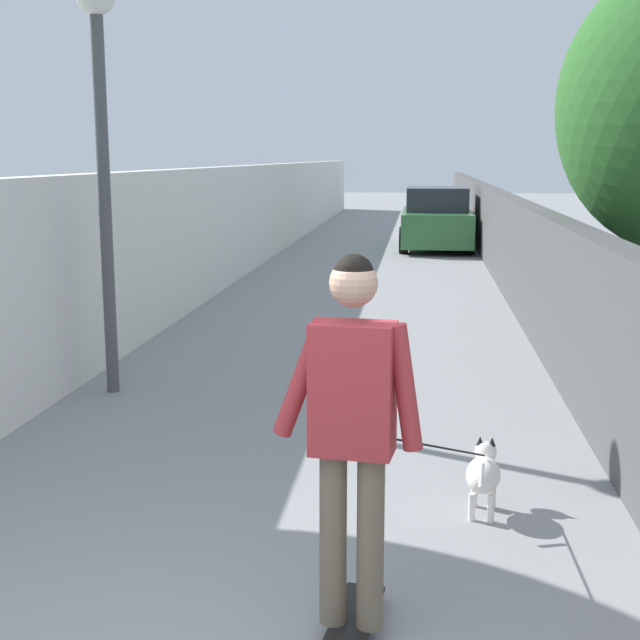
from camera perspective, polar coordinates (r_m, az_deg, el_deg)
name	(u,v)px	position (r m, az deg, el deg)	size (l,w,h in m)	color
ground_plane	(368,276)	(16.94, 3.15, 2.88)	(80.00, 80.00, 0.00)	gray
wall_left	(214,229)	(15.23, -6.95, 5.94)	(48.00, 0.30, 2.12)	silver
fence_right	(513,247)	(14.91, 12.56, 4.69)	(48.00, 0.30, 1.61)	#4C4C4C
lamp_post	(101,110)	(8.62, -14.19, 13.18)	(0.36, 0.36, 3.93)	#4C4C51
skateboard	(351,626)	(4.44, 2.05, -19.45)	(0.82, 0.30, 0.08)	black
person_skateboarder	(353,413)	(4.01, 2.15, -6.15)	(0.26, 0.72, 1.79)	#726651
dog	(483,472)	(5.83, 10.65, -9.80)	(1.91, 0.87, 1.06)	white
car_near	(437,220)	(22.21, 7.66, 6.50)	(3.94, 1.80, 1.54)	#336B38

